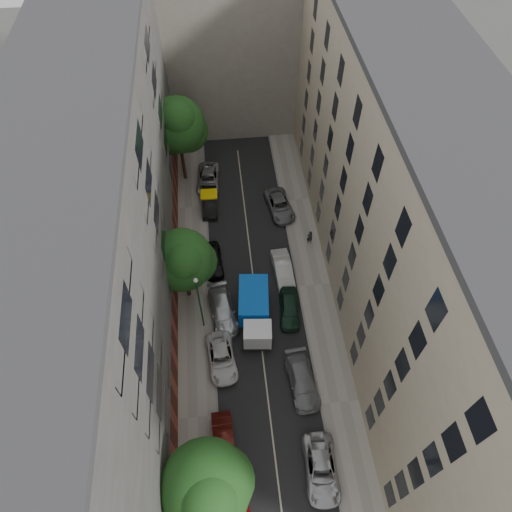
{
  "coord_description": "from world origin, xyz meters",
  "views": [
    {
      "loc": [
        -2.25,
        -22.7,
        35.19
      ],
      "look_at": [
        0.06,
        -0.56,
        6.0
      ],
      "focal_mm": 32.0,
      "sensor_mm": 36.0,
      "label": 1
    }
  ],
  "objects": [
    {
      "name": "road_surface",
      "position": [
        0.0,
        0.0,
        0.01
      ],
      "size": [
        8.0,
        44.0,
        0.02
      ],
      "primitive_type": "cube",
      "color": "black",
      "rests_on": "ground"
    },
    {
      "name": "sidewalk_left",
      "position": [
        -5.5,
        0.0,
        0.07
      ],
      "size": [
        3.0,
        44.0,
        0.15
      ],
      "primitive_type": "cube",
      "color": "gray",
      "rests_on": "ground"
    },
    {
      "name": "car_right_4",
      "position": [
        3.6,
        9.8,
        0.69
      ],
      "size": [
        3.02,
        5.27,
        1.38
      ],
      "primitive_type": "imported",
      "rotation": [
        0.0,
        0.0,
        0.15
      ],
      "color": "slate",
      "rests_on": "ground"
    },
    {
      "name": "car_left_3",
      "position": [
        -3.03,
        -2.2,
        0.74
      ],
      "size": [
        2.82,
        5.37,
        1.48
      ],
      "primitive_type": "imported",
      "rotation": [
        0.0,
        0.0,
        0.15
      ],
      "color": "#B6B6BB",
      "rests_on": "ground"
    },
    {
      "name": "tree_far",
      "position": [
        -6.05,
        15.49,
        7.01
      ],
      "size": [
        5.86,
        5.67,
        10.18
      ],
      "color": "#382619",
      "rests_on": "sidewalk_left"
    },
    {
      "name": "ground",
      "position": [
        0.0,
        0.0,
        0.0
      ],
      "size": [
        120.0,
        120.0,
        0.0
      ],
      "primitive_type": "plane",
      "color": "#4C4C49",
      "rests_on": "ground"
    },
    {
      "name": "tree_near",
      "position": [
        -4.5,
        -17.11,
        5.83
      ],
      "size": [
        5.65,
        5.43,
        8.66
      ],
      "color": "#382619",
      "rests_on": "sidewalk_left"
    },
    {
      "name": "building_left",
      "position": [
        -11.0,
        0.0,
        10.0
      ],
      "size": [
        8.0,
        44.0,
        20.0
      ],
      "primitive_type": "cube",
      "color": "#454341",
      "rests_on": "ground"
    },
    {
      "name": "building_endcap",
      "position": [
        0.0,
        28.0,
        9.0
      ],
      "size": [
        18.0,
        12.0,
        18.0
      ],
      "primitive_type": "cube",
      "color": "gray",
      "rests_on": "ground"
    },
    {
      "name": "car_right_1",
      "position": [
        2.8,
        -9.23,
        0.74
      ],
      "size": [
        2.49,
        5.23,
        1.47
      ],
      "primitive_type": "imported",
      "rotation": [
        0.0,
        0.0,
        0.09
      ],
      "color": "slate",
      "rests_on": "ground"
    },
    {
      "name": "building_right",
      "position": [
        11.0,
        0.0,
        10.0
      ],
      "size": [
        8.0,
        44.0,
        20.0
      ],
      "primitive_type": "cube",
      "color": "#B1A68A",
      "rests_on": "ground"
    },
    {
      "name": "tarp_truck",
      "position": [
        -0.31,
        -3.04,
        1.56
      ],
      "size": [
        2.97,
        6.35,
        2.84
      ],
      "rotation": [
        0.0,
        0.0,
        -0.1
      ],
      "color": "black",
      "rests_on": "ground"
    },
    {
      "name": "pedestrian",
      "position": [
        5.92,
        5.04,
        0.96
      ],
      "size": [
        0.65,
        0.48,
        1.61
      ],
      "primitive_type": "imported",
      "rotation": [
        0.0,
        0.0,
        3.32
      ],
      "color": "black",
      "rests_on": "sidewalk_right"
    },
    {
      "name": "sidewalk_right",
      "position": [
        5.5,
        0.0,
        0.07
      ],
      "size": [
        3.0,
        44.0,
        0.15
      ],
      "primitive_type": "cube",
      "color": "gray",
      "rests_on": "ground"
    },
    {
      "name": "car_left_2",
      "position": [
        -3.4,
        -6.62,
        0.66
      ],
      "size": [
        2.64,
        4.95,
        1.32
      ],
      "primitive_type": "imported",
      "rotation": [
        0.0,
        0.0,
        0.1
      ],
      "color": "silver",
      "rests_on": "ground"
    },
    {
      "name": "car_left_6",
      "position": [
        -3.6,
        14.6,
        0.7
      ],
      "size": [
        2.76,
        5.23,
        1.4
      ],
      "primitive_type": "imported",
      "rotation": [
        0.0,
        0.0,
        -0.09
      ],
      "color": "#BABBC0",
      "rests_on": "ground"
    },
    {
      "name": "car_left_5",
      "position": [
        -3.6,
        11.0,
        0.73
      ],
      "size": [
        1.64,
        4.45,
        1.46
      ],
      "primitive_type": "imported",
      "rotation": [
        0.0,
        0.0,
        -0.02
      ],
      "color": "black",
      "rests_on": "ground"
    },
    {
      "name": "car_right_2",
      "position": [
        2.8,
        -2.6,
        0.73
      ],
      "size": [
        2.15,
        4.45,
        1.47
      ],
      "primitive_type": "imported",
      "rotation": [
        0.0,
        0.0,
        -0.1
      ],
      "color": "#152F20",
      "rests_on": "ground"
    },
    {
      "name": "tree_mid",
      "position": [
        -5.88,
        0.07,
        5.19
      ],
      "size": [
        5.52,
        5.29,
        7.83
      ],
      "color": "#382619",
      "rests_on": "sidewalk_left"
    },
    {
      "name": "car_right_0",
      "position": [
        3.07,
        -15.73,
        0.7
      ],
      "size": [
        2.53,
        5.1,
        1.39
      ],
      "primitive_type": "imported",
      "rotation": [
        0.0,
        0.0,
        -0.04
      ],
      "color": "#B0B1B5",
      "rests_on": "ground"
    },
    {
      "name": "car_left_1",
      "position": [
        -3.6,
        -13.16,
        0.7
      ],
      "size": [
        1.69,
        4.32,
        1.4
      ],
      "primitive_type": "imported",
      "rotation": [
        0.0,
        0.0,
        0.05
      ],
      "color": "#4C130F",
      "rests_on": "ground"
    },
    {
      "name": "lamp_post",
      "position": [
        -4.76,
        -3.14,
        4.43
      ],
      "size": [
        0.36,
        0.36,
        7.04
      ],
      "color": "#175126",
      "rests_on": "sidewalk_left"
    },
    {
      "name": "car_left_4",
      "position": [
        -3.6,
        3.4,
        0.72
      ],
      "size": [
        1.96,
        4.31,
        1.44
      ],
      "primitive_type": "imported",
      "rotation": [
        0.0,
        0.0,
        0.06
      ],
      "color": "black",
      "rests_on": "ground"
    },
    {
      "name": "car_right_3",
      "position": [
        2.8,
        1.6,
        0.75
      ],
      "size": [
        1.84,
        4.63,
        1.5
      ],
      "primitive_type": "imported",
      "rotation": [
        0.0,
        0.0,
        0.06
      ],
      "color": "silver",
      "rests_on": "ground"
    }
  ]
}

